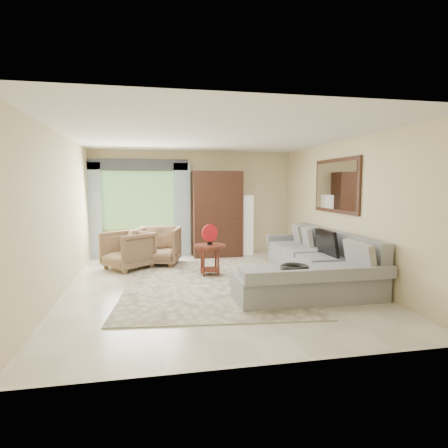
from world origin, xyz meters
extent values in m
plane|color=silver|center=(0.00, 0.00, 0.00)|extent=(6.00, 6.00, 0.00)
cube|color=beige|center=(0.00, 0.10, 0.01)|extent=(3.42, 4.30, 0.02)
cube|color=gray|center=(2.00, 0.50, 0.20)|extent=(0.90, 2.40, 0.40)
cube|color=gray|center=(1.30, -1.10, 0.20)|extent=(2.30, 0.80, 0.40)
cube|color=gray|center=(2.35, 0.10, 0.65)|extent=(0.20, 3.20, 0.50)
cube|color=gray|center=(2.00, 1.78, 0.51)|extent=(0.90, 0.16, 0.22)
cube|color=gray|center=(1.30, -1.55, 0.49)|extent=(2.30, 0.10, 0.18)
cube|color=black|center=(2.05, -0.16, 0.72)|extent=(0.14, 0.74, 0.48)
torus|color=black|center=(1.00, -1.23, 0.55)|extent=(0.43, 0.43, 0.09)
cylinder|color=#451712|center=(0.04, 0.73, 0.59)|extent=(0.61, 0.61, 0.04)
cylinder|color=#451712|center=(0.04, 0.73, 0.27)|extent=(0.40, 0.40, 0.55)
cylinder|color=red|center=(0.04, 0.73, 0.84)|extent=(0.33, 0.14, 0.34)
imported|color=olive|center=(-1.56, 1.63, 0.40)|extent=(1.21, 1.21, 0.80)
imported|color=#87614A|center=(-0.92, 1.94, 0.42)|extent=(1.09, 1.11, 0.84)
imported|color=#999999|center=(-1.91, 2.42, 0.30)|extent=(0.63, 0.58, 0.60)
cube|color=black|center=(0.55, 2.72, 1.05)|extent=(1.20, 0.55, 2.10)
cube|color=silver|center=(1.35, 2.78, 0.75)|extent=(0.24, 0.24, 1.50)
cube|color=#669E59|center=(-1.35, 2.97, 1.40)|extent=(1.80, 0.04, 1.40)
cube|color=#9EB7CC|center=(-2.40, 2.88, 1.15)|extent=(0.40, 0.08, 2.30)
cube|color=#9EB7CC|center=(-0.30, 2.88, 1.15)|extent=(0.40, 0.08, 2.30)
cube|color=#1E232D|center=(-1.35, 2.90, 2.25)|extent=(2.40, 0.12, 0.26)
cube|color=black|center=(2.47, 0.35, 1.75)|extent=(0.04, 1.70, 1.05)
cube|color=white|center=(2.45, 0.35, 1.75)|extent=(0.02, 1.54, 0.90)
camera|label=1|loc=(-1.09, -6.37, 1.77)|focal=30.00mm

